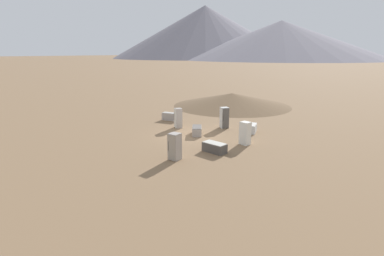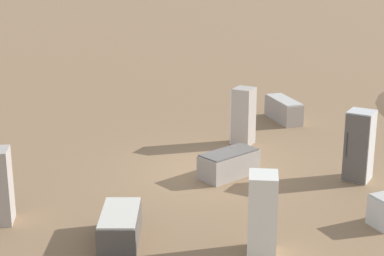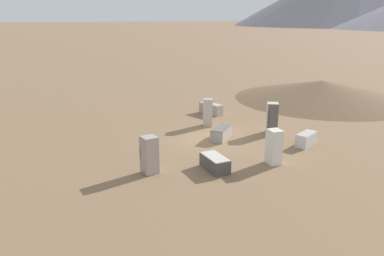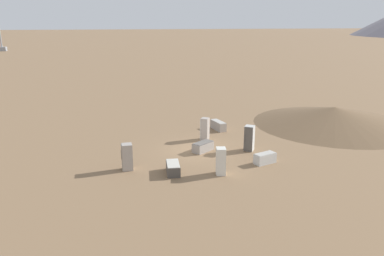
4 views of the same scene
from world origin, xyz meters
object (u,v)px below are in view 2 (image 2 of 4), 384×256
Objects in this scene: discarded_fridge_2 at (262,214)px; discarded_fridge_4 at (120,227)px; discarded_fridge_6 at (359,146)px; discarded_fridge_7 at (243,116)px; discarded_fridge_3 at (229,164)px; discarded_fridge_5 at (284,110)px.

discarded_fridge_2 is 3.03m from discarded_fridge_4.
discarded_fridge_7 is (-3.42, -2.40, -0.05)m from discarded_fridge_6.
discarded_fridge_3 is 1.04× the size of discarded_fridge_4.
discarded_fridge_6 reaches higher than discarded_fridge_7.
discarded_fridge_3 is at bearing -164.33° from discarded_fridge_7.
discarded_fridge_2 is at bearing -153.88° from discarded_fridge_7.
discarded_fridge_2 reaches higher than discarded_fridge_4.
discarded_fridge_6 is (-2.85, 6.33, 0.61)m from discarded_fridge_4.
discarded_fridge_2 reaches higher than discarded_fridge_5.
discarded_fridge_6 reaches higher than discarded_fridge_5.
discarded_fridge_2 is 10.08m from discarded_fridge_5.
discarded_fridge_2 is at bearing -10.31° from discarded_fridge_4.
discarded_fridge_2 is at bearing 144.14° from discarded_fridge_3.
discarded_fridge_5 reaches higher than discarded_fridge_3.
discarded_fridge_5 is 3.17m from discarded_fridge_7.
discarded_fridge_4 is 0.92× the size of discarded_fridge_6.
discarded_fridge_7 is (2.43, -1.96, 0.51)m from discarded_fridge_5.
discarded_fridge_4 is at bearing 45.74° from discarded_fridge_5.
discarded_fridge_2 is 0.96× the size of discarded_fridge_3.
discarded_fridge_7 reaches higher than discarded_fridge_3.
discarded_fridge_5 is at bearing 63.08° from discarded_fridge_4.
discarded_fridge_5 is (-5.16, 2.90, 0.04)m from discarded_fridge_3.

